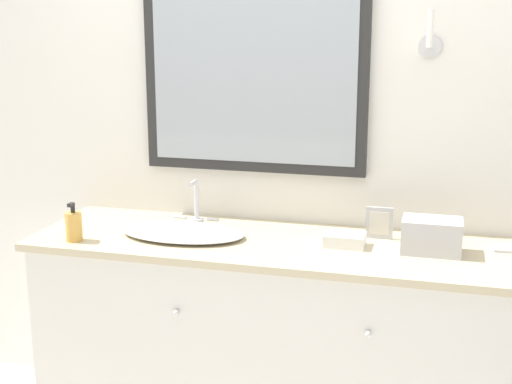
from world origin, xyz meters
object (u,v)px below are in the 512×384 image
Objects in this scene: sink_basin at (183,231)px; soap_bottle at (74,226)px; picture_frame at (379,223)px; appliance_box at (432,236)px.

sink_basin is 3.26× the size of soap_bottle.
appliance_box is at bearing -31.57° from picture_frame.
soap_bottle is 1.42m from appliance_box.
picture_frame is at bearing 12.40° from sink_basin.
appliance_box is (1.00, 0.04, 0.05)m from sink_basin.
sink_basin is 2.32× the size of appliance_box.
picture_frame is (1.19, 0.35, 0.00)m from soap_bottle.
appliance_box is at bearing 2.47° from sink_basin.
sink_basin is 0.81m from picture_frame.
picture_frame is (0.79, 0.17, 0.05)m from sink_basin.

